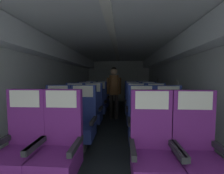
# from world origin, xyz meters

# --- Properties ---
(ground) EXTENTS (3.40, 8.05, 0.02)m
(ground) POSITION_xyz_m (0.00, 3.82, -0.01)
(ground) COLOR #23282D
(fuselage_shell) EXTENTS (3.28, 7.70, 2.13)m
(fuselage_shell) POSITION_xyz_m (0.00, 4.08, 1.53)
(fuselage_shell) COLOR silver
(fuselage_shell) RESTS_ON ground
(seat_a_left_window) EXTENTS (0.48, 0.50, 1.12)m
(seat_a_left_window) POSITION_xyz_m (-0.96, 1.56, 0.47)
(seat_a_left_window) COLOR #38383D
(seat_a_left_window) RESTS_ON ground
(seat_a_left_aisle) EXTENTS (0.48, 0.50, 1.12)m
(seat_a_left_aisle) POSITION_xyz_m (-0.52, 1.57, 0.47)
(seat_a_left_aisle) COLOR #38383D
(seat_a_left_aisle) RESTS_ON ground
(seat_a_right_aisle) EXTENTS (0.48, 0.50, 1.12)m
(seat_a_right_aisle) POSITION_xyz_m (0.97, 1.56, 0.47)
(seat_a_right_aisle) COLOR #38383D
(seat_a_right_aisle) RESTS_ON ground
(seat_a_right_window) EXTENTS (0.48, 0.50, 1.12)m
(seat_a_right_window) POSITION_xyz_m (0.51, 1.55, 0.47)
(seat_a_right_window) COLOR #38383D
(seat_a_right_window) RESTS_ON ground
(seat_b_left_window) EXTENTS (0.48, 0.50, 1.12)m
(seat_b_left_window) POSITION_xyz_m (-0.97, 2.48, 0.47)
(seat_b_left_window) COLOR #38383D
(seat_b_left_window) RESTS_ON ground
(seat_b_left_aisle) EXTENTS (0.48, 0.50, 1.12)m
(seat_b_left_aisle) POSITION_xyz_m (-0.51, 2.48, 0.47)
(seat_b_left_aisle) COLOR #38383D
(seat_b_left_aisle) RESTS_ON ground
(seat_b_right_aisle) EXTENTS (0.48, 0.50, 1.12)m
(seat_b_right_aisle) POSITION_xyz_m (0.97, 2.47, 0.47)
(seat_b_right_aisle) COLOR #38383D
(seat_b_right_aisle) RESTS_ON ground
(seat_b_right_window) EXTENTS (0.48, 0.50, 1.12)m
(seat_b_right_window) POSITION_xyz_m (0.52, 2.48, 0.47)
(seat_b_right_window) COLOR #38383D
(seat_b_right_window) RESTS_ON ground
(seat_c_left_window) EXTENTS (0.48, 0.50, 1.12)m
(seat_c_left_window) POSITION_xyz_m (-0.96, 3.40, 0.47)
(seat_c_left_window) COLOR #38383D
(seat_c_left_window) RESTS_ON ground
(seat_c_left_aisle) EXTENTS (0.48, 0.50, 1.12)m
(seat_c_left_aisle) POSITION_xyz_m (-0.52, 3.42, 0.47)
(seat_c_left_aisle) COLOR #38383D
(seat_c_left_aisle) RESTS_ON ground
(seat_c_right_aisle) EXTENTS (0.48, 0.50, 1.12)m
(seat_c_right_aisle) POSITION_xyz_m (0.97, 3.40, 0.47)
(seat_c_right_aisle) COLOR #38383D
(seat_c_right_aisle) RESTS_ON ground
(seat_c_right_window) EXTENTS (0.48, 0.50, 1.12)m
(seat_c_right_window) POSITION_xyz_m (0.52, 3.42, 0.47)
(seat_c_right_window) COLOR #38383D
(seat_c_right_window) RESTS_ON ground
(seat_d_left_window) EXTENTS (0.48, 0.50, 1.12)m
(seat_d_left_window) POSITION_xyz_m (-0.96, 4.32, 0.47)
(seat_d_left_window) COLOR #38383D
(seat_d_left_window) RESTS_ON ground
(seat_d_left_aisle) EXTENTS (0.48, 0.50, 1.12)m
(seat_d_left_aisle) POSITION_xyz_m (-0.52, 4.33, 0.47)
(seat_d_left_aisle) COLOR #38383D
(seat_d_left_aisle) RESTS_ON ground
(seat_d_right_aisle) EXTENTS (0.48, 0.50, 1.12)m
(seat_d_right_aisle) POSITION_xyz_m (0.97, 4.35, 0.47)
(seat_d_right_aisle) COLOR #38383D
(seat_d_right_aisle) RESTS_ON ground
(seat_d_right_window) EXTENTS (0.48, 0.50, 1.12)m
(seat_d_right_window) POSITION_xyz_m (0.51, 4.34, 0.47)
(seat_d_right_window) COLOR #38383D
(seat_d_right_window) RESTS_ON ground
(seat_e_left_window) EXTENTS (0.48, 0.50, 1.12)m
(seat_e_left_window) POSITION_xyz_m (-0.97, 5.26, 0.47)
(seat_e_left_window) COLOR #38383D
(seat_e_left_window) RESTS_ON ground
(seat_e_left_aisle) EXTENTS (0.48, 0.50, 1.12)m
(seat_e_left_aisle) POSITION_xyz_m (-0.52, 5.27, 0.47)
(seat_e_left_aisle) COLOR #38383D
(seat_e_left_aisle) RESTS_ON ground
(seat_e_right_aisle) EXTENTS (0.48, 0.50, 1.12)m
(seat_e_right_aisle) POSITION_xyz_m (0.96, 5.25, 0.47)
(seat_e_right_aisle) COLOR #38383D
(seat_e_right_aisle) RESTS_ON ground
(seat_e_right_window) EXTENTS (0.48, 0.50, 1.12)m
(seat_e_right_window) POSITION_xyz_m (0.52, 5.27, 0.47)
(seat_e_right_window) COLOR #38383D
(seat_e_right_window) RESTS_ON ground
(flight_attendant) EXTENTS (0.43, 0.28, 1.56)m
(flight_attendant) POSITION_xyz_m (-0.06, 4.41, 0.96)
(flight_attendant) COLOR black
(flight_attendant) RESTS_ON ground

